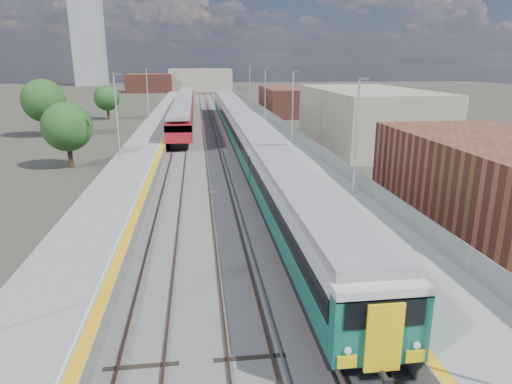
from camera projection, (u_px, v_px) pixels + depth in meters
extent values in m
plane|color=#47443A|center=(226.00, 141.00, 56.36)|extent=(320.00, 320.00, 0.00)
cube|color=#565451|center=(208.00, 138.00, 58.47)|extent=(10.50, 155.00, 0.06)
cube|color=#4C3323|center=(230.00, 134.00, 61.19)|extent=(0.07, 160.00, 0.14)
cube|color=#4C3323|center=(240.00, 133.00, 61.37)|extent=(0.07, 160.00, 0.14)
cube|color=#4C3323|center=(203.00, 134.00, 60.77)|extent=(0.07, 160.00, 0.14)
cube|color=#4C3323|center=(214.00, 134.00, 60.94)|extent=(0.07, 160.00, 0.14)
cube|color=#4C3323|center=(177.00, 135.00, 60.34)|extent=(0.07, 160.00, 0.14)
cube|color=#4C3323|center=(188.00, 134.00, 60.52)|extent=(0.07, 160.00, 0.14)
cube|color=gray|center=(227.00, 134.00, 61.16)|extent=(0.08, 160.00, 0.10)
cube|color=gray|center=(217.00, 134.00, 60.99)|extent=(0.08, 160.00, 0.10)
cube|color=slate|center=(265.00, 133.00, 59.25)|extent=(4.70, 155.00, 1.00)
cube|color=gray|center=(265.00, 129.00, 59.11)|extent=(4.70, 155.00, 0.03)
cube|color=#EAAA14|center=(249.00, 129.00, 58.85)|extent=(0.40, 155.00, 0.01)
cube|color=gray|center=(282.00, 124.00, 59.21)|extent=(0.06, 155.00, 1.20)
cylinder|color=#9EA0A3|center=(356.00, 137.00, 29.16)|extent=(0.12, 0.12, 7.50)
cube|color=#4C4C4F|center=(364.00, 79.00, 28.18)|extent=(0.70, 0.18, 0.14)
cylinder|color=#9EA0A3|center=(293.00, 107.00, 48.22)|extent=(0.12, 0.12, 7.50)
cube|color=#4C4C4F|center=(296.00, 72.00, 47.24)|extent=(0.70, 0.18, 0.14)
cylinder|color=#9EA0A3|center=(265.00, 94.00, 67.29)|extent=(0.12, 0.12, 7.50)
cube|color=#4C4C4F|center=(267.00, 69.00, 66.31)|extent=(0.70, 0.18, 0.14)
cylinder|color=#9EA0A3|center=(250.00, 87.00, 86.35)|extent=(0.12, 0.12, 7.50)
cube|color=#4C4C4F|center=(251.00, 67.00, 85.37)|extent=(0.70, 0.18, 0.14)
cube|color=slate|center=(153.00, 135.00, 57.51)|extent=(4.30, 155.00, 1.00)
cube|color=gray|center=(153.00, 131.00, 57.37)|extent=(4.30, 155.00, 0.03)
cube|color=#EAAA14|center=(168.00, 131.00, 57.59)|extent=(0.45, 155.00, 0.01)
cube|color=silver|center=(166.00, 131.00, 57.55)|extent=(0.08, 155.00, 0.01)
cylinder|color=#9EA0A3|center=(117.00, 119.00, 38.55)|extent=(0.12, 0.12, 7.50)
cube|color=#4C4C4F|center=(116.00, 74.00, 37.57)|extent=(0.70, 0.18, 0.14)
cylinder|color=#9EA0A3|center=(148.00, 96.00, 63.34)|extent=(0.12, 0.12, 7.50)
cube|color=#4C4C4F|center=(148.00, 69.00, 62.36)|extent=(0.70, 0.18, 0.14)
cube|color=brown|center=(498.00, 182.00, 26.84)|extent=(9.00, 16.00, 5.20)
cube|color=#A39D82|center=(367.00, 117.00, 52.66)|extent=(11.00, 22.00, 6.40)
cube|color=brown|center=(287.00, 101.00, 83.97)|extent=(8.00, 18.00, 4.80)
cube|color=#A39D82|center=(201.00, 80.00, 150.48)|extent=(20.00, 14.00, 7.00)
cube|color=brown|center=(150.00, 83.00, 143.96)|extent=(14.00, 12.00, 5.60)
cube|color=gray|center=(88.00, 33.00, 178.82)|extent=(11.00, 11.00, 40.00)
cube|color=black|center=(300.00, 238.00, 22.97)|extent=(2.75, 19.70, 0.46)
cube|color=#0F513A|center=(301.00, 223.00, 22.75)|extent=(2.85, 19.70, 1.15)
cube|color=black|center=(301.00, 206.00, 22.50)|extent=(2.91, 19.70, 0.79)
cube|color=silver|center=(302.00, 193.00, 22.32)|extent=(2.85, 19.70, 0.48)
cube|color=gray|center=(302.00, 185.00, 22.21)|extent=(2.53, 19.70, 0.40)
cube|color=black|center=(253.00, 157.00, 42.23)|extent=(2.75, 19.70, 0.46)
cube|color=#0F513A|center=(252.00, 149.00, 42.01)|extent=(2.85, 19.70, 1.15)
cube|color=black|center=(252.00, 139.00, 41.75)|extent=(2.91, 19.70, 0.79)
cube|color=silver|center=(252.00, 132.00, 41.58)|extent=(2.85, 19.70, 0.48)
cube|color=gray|center=(252.00, 127.00, 41.46)|extent=(2.53, 19.70, 0.40)
cube|color=black|center=(235.00, 127.00, 61.49)|extent=(2.75, 19.70, 0.46)
cube|color=#0F513A|center=(235.00, 121.00, 61.26)|extent=(2.85, 19.70, 1.15)
cube|color=black|center=(235.00, 114.00, 61.01)|extent=(2.91, 19.70, 0.79)
cube|color=silver|center=(234.00, 110.00, 60.84)|extent=(2.85, 19.70, 0.48)
cube|color=gray|center=(234.00, 106.00, 60.72)|extent=(2.53, 19.70, 0.40)
cube|color=black|center=(225.00, 111.00, 80.75)|extent=(2.75, 19.70, 0.46)
cube|color=#0F513A|center=(225.00, 107.00, 80.52)|extent=(2.85, 19.70, 1.15)
cube|color=black|center=(225.00, 102.00, 80.27)|extent=(2.91, 19.70, 0.79)
cube|color=silver|center=(225.00, 98.00, 80.10)|extent=(2.85, 19.70, 0.48)
cube|color=gray|center=(225.00, 95.00, 79.98)|extent=(2.53, 19.70, 0.40)
cube|color=#0F513A|center=(379.00, 327.00, 12.98)|extent=(2.83, 0.61, 2.12)
cube|color=black|center=(385.00, 314.00, 12.52)|extent=(2.32, 0.06, 0.81)
cube|color=yellow|center=(384.00, 338.00, 12.66)|extent=(1.06, 0.10, 2.12)
cube|color=black|center=(182.00, 135.00, 57.61)|extent=(1.94, 16.50, 0.67)
cube|color=maroon|center=(181.00, 122.00, 57.17)|extent=(2.86, 19.41, 2.04)
cube|color=black|center=(181.00, 118.00, 57.03)|extent=(2.92, 19.41, 0.72)
cube|color=gray|center=(181.00, 110.00, 56.74)|extent=(2.55, 19.41, 0.41)
cube|color=black|center=(185.00, 117.00, 76.60)|extent=(1.94, 16.50, 0.67)
cube|color=maroon|center=(185.00, 107.00, 76.15)|extent=(2.86, 19.41, 2.04)
cube|color=black|center=(185.00, 104.00, 76.01)|extent=(2.92, 19.41, 0.72)
cube|color=gray|center=(184.00, 98.00, 75.73)|extent=(2.55, 19.41, 0.41)
cube|color=black|center=(187.00, 106.00, 95.58)|extent=(1.94, 16.50, 0.67)
cube|color=maroon|center=(187.00, 98.00, 95.13)|extent=(2.86, 19.41, 2.04)
cube|color=black|center=(187.00, 95.00, 94.99)|extent=(2.92, 19.41, 0.72)
cube|color=gray|center=(187.00, 90.00, 94.71)|extent=(2.55, 19.41, 0.41)
cylinder|color=#382619|center=(70.00, 157.00, 41.75)|extent=(0.44, 0.44, 2.10)
sphere|color=#24441A|center=(67.00, 127.00, 40.99)|extent=(4.43, 4.43, 4.43)
cylinder|color=#382619|center=(47.00, 127.00, 58.90)|extent=(0.44, 0.44, 2.57)
sphere|color=#24441A|center=(43.00, 101.00, 57.98)|extent=(5.42, 5.42, 5.42)
cylinder|color=#382619|center=(108.00, 114.00, 76.31)|extent=(0.44, 0.44, 1.98)
sphere|color=#24441A|center=(107.00, 98.00, 75.60)|extent=(4.18, 4.18, 4.18)
cylinder|color=#382619|center=(352.00, 114.00, 75.79)|extent=(0.44, 0.44, 2.08)
sphere|color=#24441A|center=(353.00, 97.00, 75.04)|extent=(4.39, 4.39, 4.39)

